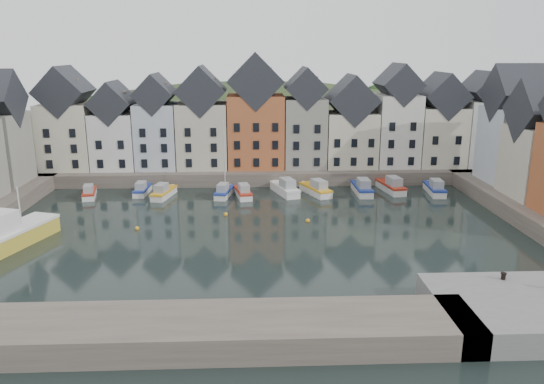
{
  "coord_description": "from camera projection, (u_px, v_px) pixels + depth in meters",
  "views": [
    {
      "loc": [
        -0.85,
        -55.49,
        20.09
      ],
      "look_at": [
        1.72,
        6.0,
        3.53
      ],
      "focal_mm": 35.0,
      "sensor_mm": 36.0,
      "label": 1
    }
  ],
  "objects": [
    {
      "name": "mooring_bollard",
      "position": [
        503.0,
        276.0,
        43.07
      ],
      "size": [
        0.48,
        0.48,
        0.56
      ],
      "color": "black",
      "rests_on": "near_quay"
    },
    {
      "name": "far_terrace",
      "position": [
        276.0,
        123.0,
        83.63
      ],
      "size": [
        72.37,
        8.16,
        17.78
      ],
      "color": "beige",
      "rests_on": "far_quay"
    },
    {
      "name": "boat_b",
      "position": [
        142.0,
        190.0,
        76.09
      ],
      "size": [
        1.92,
        5.55,
        2.11
      ],
      "rotation": [
        0.0,
        0.0,
        -0.04
      ],
      "color": "silver",
      "rests_on": "ground"
    },
    {
      "name": "hillside",
      "position": [
        255.0,
        227.0,
        117.49
      ],
      "size": [
        153.6,
        70.4,
        64.0
      ],
      "color": "#22341A",
      "rests_on": "ground"
    },
    {
      "name": "boat_h",
      "position": [
        362.0,
        188.0,
        76.27
      ],
      "size": [
        2.13,
        6.74,
        2.58
      ],
      "rotation": [
        0.0,
        0.0,
        0.01
      ],
      "color": "silver",
      "rests_on": "ground"
    },
    {
      "name": "mooring_buoys",
      "position": [
        225.0,
        221.0,
        63.74
      ],
      "size": [
        20.5,
        5.5,
        0.5
      ],
      "color": "orange",
      "rests_on": "ground"
    },
    {
      "name": "boat_a",
      "position": [
        89.0,
        193.0,
        74.49
      ],
      "size": [
        2.74,
        5.64,
        2.08
      ],
      "rotation": [
        0.0,
        0.0,
        0.2
      ],
      "color": "silver",
      "rests_on": "ground"
    },
    {
      "name": "boat_i",
      "position": [
        391.0,
        186.0,
        77.34
      ],
      "size": [
        3.2,
        7.04,
        2.61
      ],
      "rotation": [
        0.0,
        0.0,
        0.17
      ],
      "color": "silver",
      "rests_on": "ground"
    },
    {
      "name": "far_quay",
      "position": [
        256.0,
        169.0,
        87.48
      ],
      "size": [
        90.0,
        16.0,
        2.0
      ],
      "primitive_type": "cube",
      "color": "#51463E",
      "rests_on": "ground"
    },
    {
      "name": "near_wall",
      "position": [
        121.0,
        333.0,
        36.9
      ],
      "size": [
        50.0,
        6.0,
        2.0
      ],
      "primitive_type": "cube",
      "color": "#51463E",
      "rests_on": "ground"
    },
    {
      "name": "boat_c",
      "position": [
        163.0,
        193.0,
        74.37
      ],
      "size": [
        3.12,
        6.26,
        2.31
      ],
      "rotation": [
        0.0,
        0.0,
        -0.22
      ],
      "color": "silver",
      "rests_on": "ground"
    },
    {
      "name": "ground",
      "position": [
        259.0,
        237.0,
        58.79
      ],
      "size": [
        260.0,
        260.0,
        0.0
      ],
      "primitive_type": "plane",
      "color": "black",
      "rests_on": "ground"
    },
    {
      "name": "boat_j",
      "position": [
        435.0,
        189.0,
        76.28
      ],
      "size": [
        2.51,
        6.52,
        2.45
      ],
      "rotation": [
        0.0,
        0.0,
        -0.08
      ],
      "color": "silver",
      "rests_on": "ground"
    },
    {
      "name": "boat_d",
      "position": [
        224.0,
        191.0,
        74.86
      ],
      "size": [
        2.85,
        5.94,
        10.91
      ],
      "rotation": [
        0.0,
        0.0,
        -0.2
      ],
      "color": "silver",
      "rests_on": "ground"
    },
    {
      "name": "boat_f",
      "position": [
        285.0,
        189.0,
        76.03
      ],
      "size": [
        4.17,
        7.28,
        2.67
      ],
      "rotation": [
        0.0,
        0.0,
        0.31
      ],
      "color": "silver",
      "rests_on": "ground"
    },
    {
      "name": "large_vessel",
      "position": [
        4.0,
        236.0,
        54.66
      ],
      "size": [
        7.06,
        12.71,
        6.4
      ],
      "rotation": [
        0.0,
        0.0,
        -0.32
      ],
      "color": "gold",
      "rests_on": "ground"
    },
    {
      "name": "boat_g",
      "position": [
        316.0,
        189.0,
        75.82
      ],
      "size": [
        4.34,
        6.87,
        2.53
      ],
      "rotation": [
        0.0,
        0.0,
        0.38
      ],
      "color": "silver",
      "rests_on": "ground"
    },
    {
      "name": "boat_e",
      "position": [
        243.0,
        192.0,
        74.56
      ],
      "size": [
        2.81,
        6.0,
        2.21
      ],
      "rotation": [
        0.0,
        0.0,
        0.18
      ],
      "color": "silver",
      "rests_on": "ground"
    }
  ]
}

